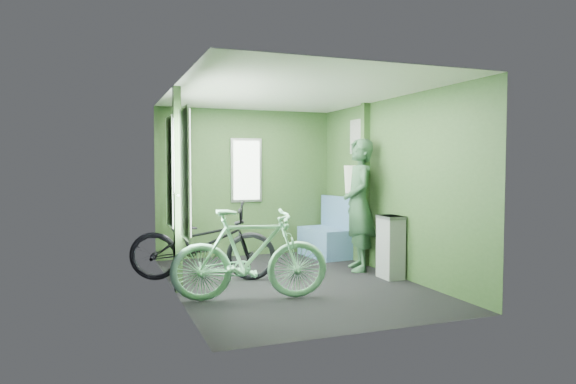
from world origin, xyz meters
The scene contains 6 objects.
room centered at (-0.04, 0.04, 1.44)m, with size 4.00×4.02×2.31m.
bicycle_black centered at (-1.00, 0.44, 0.00)m, with size 0.63×1.81×0.95m, color black.
bicycle_mint centered at (-0.72, -0.68, 0.00)m, with size 0.47×1.65×0.99m, color #8BDBA9.
passenger centered at (1.12, 0.36, 0.90)m, with size 0.59×0.76×1.79m.
waste_box centered at (1.26, -0.24, 0.40)m, with size 0.23×0.33×0.79m, color gray.
bench_seat centered at (1.15, 1.45, 0.28)m, with size 0.61×0.95×0.94m.
Camera 1 is at (-2.21, -5.80, 1.43)m, focal length 32.00 mm.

